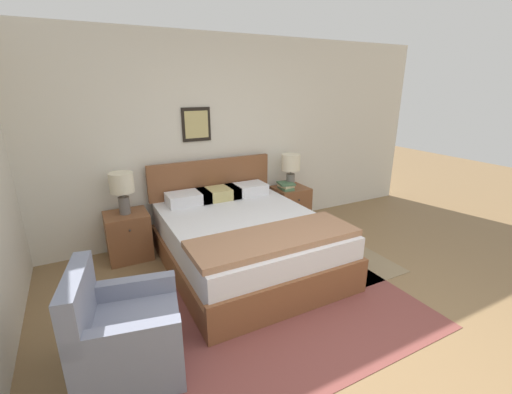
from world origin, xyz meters
The scene contains 13 objects.
ground_plane centered at (0.00, 0.00, 0.00)m, with size 16.00×16.00×0.00m, color olive.
wall_back centered at (0.00, 2.88, 1.30)m, with size 6.91×0.09×2.60m.
area_rug_main centered at (-0.08, 0.80, 0.00)m, with size 2.35×1.75×0.01m.
area_rug_bedside centered at (1.07, 1.35, 0.00)m, with size 0.82×1.17×0.01m.
bed centered at (-0.09, 1.78, 0.32)m, with size 1.67×2.07×1.05m.
armchair centered at (-1.51, 0.79, 0.29)m, with size 0.81×0.79×0.83m.
nightstand_near_window centered at (-1.23, 2.58, 0.28)m, with size 0.48×0.46×0.56m.
nightstand_by_door centered at (1.05, 2.58, 0.28)m, with size 0.48×0.46×0.56m.
table_lamp_near_window centered at (-1.23, 2.58, 0.89)m, with size 0.27×0.27×0.49m.
table_lamp_by_door centered at (1.05, 2.58, 0.89)m, with size 0.27×0.27×0.49m.
book_thick_bottom centered at (0.94, 2.53, 0.58)m, with size 0.17×0.26×0.04m.
book_hardcover_middle centered at (0.94, 2.53, 0.62)m, with size 0.18×0.22×0.04m.
book_novel_upper centered at (0.94, 2.53, 0.65)m, with size 0.24×0.26×0.03m.
Camera 1 is at (-1.61, -1.41, 1.98)m, focal length 24.00 mm.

